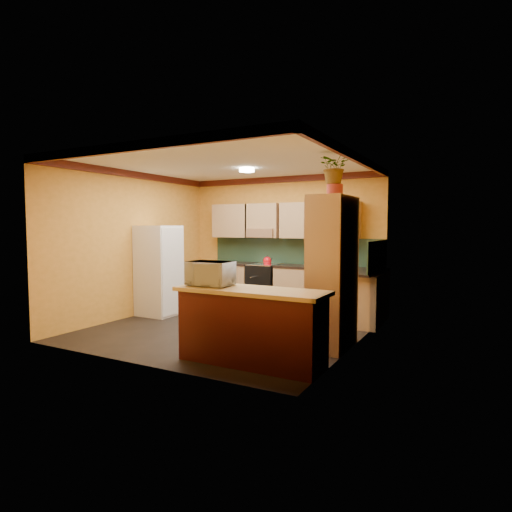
{
  "coord_description": "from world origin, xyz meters",
  "views": [
    {
      "loc": [
        3.7,
        -5.93,
        1.69
      ],
      "look_at": [
        0.26,
        0.45,
        1.18
      ],
      "focal_mm": 30.0,
      "sensor_mm": 36.0,
      "label": 1
    }
  ],
  "objects_px": {
    "base_cabinets_back": "(292,289)",
    "fridge": "(159,270)",
    "pantry": "(333,273)",
    "breakfast_bar": "(251,329)",
    "microwave": "(210,273)",
    "stove": "(264,286)"
  },
  "relations": [
    {
      "from": "base_cabinets_back",
      "to": "fridge",
      "type": "xyz_separation_m",
      "value": [
        -2.1,
        -1.51,
        0.41
      ]
    },
    {
      "from": "fridge",
      "to": "pantry",
      "type": "distance_m",
      "value": 3.65
    },
    {
      "from": "fridge",
      "to": "breakfast_bar",
      "type": "height_order",
      "value": "fridge"
    },
    {
      "from": "pantry",
      "to": "microwave",
      "type": "bearing_deg",
      "value": -137.0
    },
    {
      "from": "microwave",
      "to": "breakfast_bar",
      "type": "bearing_deg",
      "value": -2.84
    },
    {
      "from": "microwave",
      "to": "stove",
      "type": "bearing_deg",
      "value": 102.5
    },
    {
      "from": "base_cabinets_back",
      "to": "pantry",
      "type": "height_order",
      "value": "pantry"
    },
    {
      "from": "fridge",
      "to": "pantry",
      "type": "height_order",
      "value": "pantry"
    },
    {
      "from": "fridge",
      "to": "pantry",
      "type": "xyz_separation_m",
      "value": [
        3.6,
        -0.56,
        0.2
      ]
    },
    {
      "from": "base_cabinets_back",
      "to": "microwave",
      "type": "relative_size",
      "value": 6.53
    },
    {
      "from": "stove",
      "to": "microwave",
      "type": "relative_size",
      "value": 1.63
    },
    {
      "from": "base_cabinets_back",
      "to": "stove",
      "type": "distance_m",
      "value": 0.63
    },
    {
      "from": "base_cabinets_back",
      "to": "pantry",
      "type": "relative_size",
      "value": 1.74
    },
    {
      "from": "pantry",
      "to": "breakfast_bar",
      "type": "distance_m",
      "value": 1.46
    },
    {
      "from": "pantry",
      "to": "fridge",
      "type": "bearing_deg",
      "value": 171.09
    },
    {
      "from": "stove",
      "to": "base_cabinets_back",
      "type": "bearing_deg",
      "value": 0.0
    },
    {
      "from": "stove",
      "to": "fridge",
      "type": "distance_m",
      "value": 2.14
    },
    {
      "from": "stove",
      "to": "microwave",
      "type": "height_order",
      "value": "microwave"
    },
    {
      "from": "breakfast_bar",
      "to": "fridge",
      "type": "bearing_deg",
      "value": 149.77
    },
    {
      "from": "base_cabinets_back",
      "to": "stove",
      "type": "relative_size",
      "value": 4.01
    },
    {
      "from": "base_cabinets_back",
      "to": "pantry",
      "type": "distance_m",
      "value": 2.63
    },
    {
      "from": "stove",
      "to": "microwave",
      "type": "distance_m",
      "value": 3.41
    }
  ]
}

